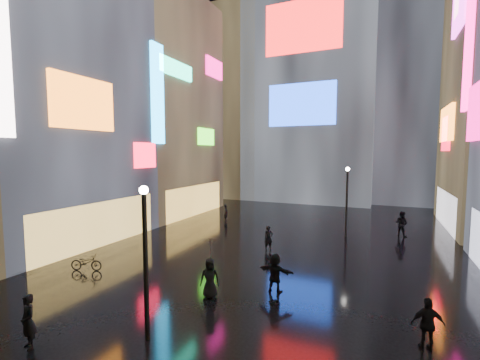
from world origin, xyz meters
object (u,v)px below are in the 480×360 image
Objects in this scene: lamp_far at (347,197)px; pedestrian_3 at (428,324)px; lamp_near at (145,254)px; bicycle at (86,262)px; pedestrian_0 at (28,322)px.

lamp_far reaches higher than pedestrian_3.
bicycle is at bearing 152.55° from lamp_near.
pedestrian_0 is at bearing 10.31° from pedestrian_3.
lamp_near and lamp_far have the same top height.
lamp_near is at bearing -137.20° from bicycle.
lamp_far is (4.73, 16.65, 0.00)m from lamp_near.
pedestrian_3 is at bearing 37.01° from pedestrian_0.
lamp_near reaches higher than pedestrian_3.
bicycle is (-7.18, 3.73, -2.50)m from lamp_near.
lamp_near is at bearing 44.74° from pedestrian_0.
bicycle is at bearing 139.13° from pedestrian_0.
lamp_far is at bearing 74.14° from lamp_near.
pedestrian_0 reaches higher than pedestrian_3.
lamp_near is 8.47m from bicycle.
lamp_far is 14.19m from pedestrian_3.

